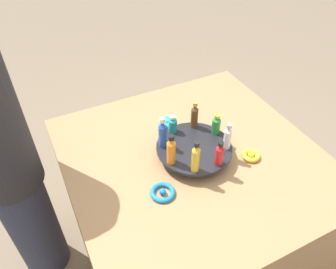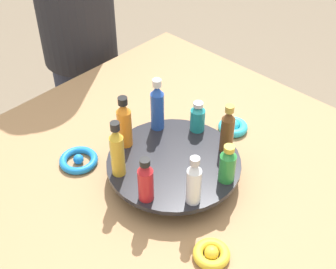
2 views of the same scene
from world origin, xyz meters
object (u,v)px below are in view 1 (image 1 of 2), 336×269
Objects in this scene: bottle_red at (220,154)px; bottle_blue at (162,134)px; display_stand at (194,149)px; bottle_gold at (196,158)px; bottle_green at (216,125)px; ribbon_bow_gold at (251,156)px; bottle_brown at (194,116)px; bottle_orange at (171,150)px; ribbon_bow_blue at (163,192)px; person_figure at (2,159)px; ribbon_bow_teal at (167,122)px; bottle_clear at (228,137)px; bottle_teal at (173,124)px.

bottle_blue reaches higher than bottle_red.
bottle_gold is (0.07, 0.12, 0.09)m from display_stand.
ribbon_bow_gold is at bearing 119.59° from bottle_green.
bottle_orange reaches higher than bottle_brown.
ribbon_bow_gold is (-0.44, -0.01, 0.00)m from ribbon_bow_blue.
bottle_red is (-0.10, 0.01, -0.02)m from bottle_gold.
bottle_red is 1.45× the size of ribbon_bow_gold.
person_figure is at bearing -19.74° from bottle_blue.
ribbon_bow_teal reaches higher than ribbon_bow_gold.
bottle_gold is at bearing -9.70° from person_figure.
bottle_orange reaches higher than bottle_green.
bottle_brown is 1.69× the size of ribbon_bow_gold.
bottle_clear is 0.08× the size of person_figure.
ribbon_bow_gold reaches higher than ribbon_bow_blue.
bottle_clear is at bearing -141.31° from bottle_red.
bottle_green is at bearing -163.81° from display_stand.
bottle_brown is 0.31m from ribbon_bow_gold.
bottle_blue is (0.16, -0.20, 0.02)m from bottle_red.
bottle_green is at bearing 151.19° from bottle_teal.
ribbon_bow_gold is (-0.10, 0.05, -0.10)m from bottle_clear.
bottle_blue reaches higher than ribbon_bow_teal.
bottle_blue is 0.09× the size of person_figure.
bottle_clear is (-0.19, -0.05, -0.01)m from bottle_gold.
ribbon_bow_teal is (-0.03, -0.12, -0.08)m from bottle_teal.
display_stand is 0.25m from ribbon_bow_blue.
ribbon_bow_gold is (-0.34, 0.19, -0.11)m from bottle_blue.
bottle_gold reaches higher than bottle_teal.
bottle_brown is at bearing -57.10° from ribbon_bow_gold.
person_figure is (0.72, -0.16, -0.04)m from bottle_teal.
bottle_brown reaches higher than bottle_clear.
bottle_brown is at bearing 173.69° from bottle_teal.
bottle_clear is 1.27× the size of bottle_green.
bottle_teal is at bearing -73.81° from bottle_red.
ribbon_bow_gold is 1.06m from person_figure.
bottle_teal is at bearing -123.92° from ribbon_bow_blue.
bottle_orange is (0.13, 0.04, 0.08)m from display_stand.
bottle_blue reaches higher than bottle_orange.
ribbon_bow_blue is (0.18, 0.26, -0.09)m from bottle_teal.
bottle_red is at bearing 106.19° from display_stand.
ribbon_bow_gold is (-0.09, 0.16, -0.09)m from bottle_green.
bottle_clear is at bearing 106.19° from bottle_brown.
bottle_brown is 1.57× the size of bottle_teal.
ribbon_bow_gold is (-0.22, 0.12, -0.03)m from display_stand.
display_stand is at bearing -73.81° from bottle_red.
bottle_brown is 1.63× the size of ribbon_bow_teal.
bottle_blue is 1.04× the size of bottle_orange.
bottle_gold reaches higher than ribbon_bow_gold.
bottle_clear reaches higher than bottle_green.
bottle_gold reaches higher than bottle_red.
bottle_red is at bearing 173.69° from bottle_gold.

